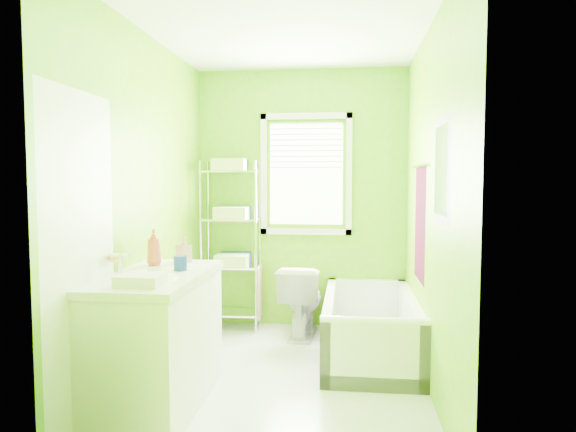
# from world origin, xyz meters

# --- Properties ---
(ground) EXTENTS (2.90, 2.90, 0.00)m
(ground) POSITION_xyz_m (0.00, 0.00, 0.00)
(ground) COLOR silver
(ground) RESTS_ON ground
(room_envelope) EXTENTS (2.14, 2.94, 2.62)m
(room_envelope) POSITION_xyz_m (0.00, 0.00, 1.55)
(room_envelope) COLOR #61A608
(room_envelope) RESTS_ON ground
(window) EXTENTS (0.92, 0.05, 1.22)m
(window) POSITION_xyz_m (0.05, 1.42, 1.61)
(window) COLOR white
(window) RESTS_ON ground
(door) EXTENTS (0.09, 0.80, 2.00)m
(door) POSITION_xyz_m (-1.04, -1.00, 1.00)
(door) COLOR white
(door) RESTS_ON ground
(right_wall_decor) EXTENTS (0.04, 1.48, 1.17)m
(right_wall_decor) POSITION_xyz_m (1.04, -0.02, 1.32)
(right_wall_decor) COLOR #480820
(right_wall_decor) RESTS_ON ground
(bathtub) EXTENTS (0.77, 1.64, 0.53)m
(bathtub) POSITION_xyz_m (0.67, 0.60, 0.17)
(bathtub) COLOR white
(bathtub) RESTS_ON ground
(toilet) EXTENTS (0.43, 0.70, 0.69)m
(toilet) POSITION_xyz_m (0.04, 1.08, 0.35)
(toilet) COLOR white
(toilet) RESTS_ON ground
(vanity) EXTENTS (0.60, 1.18, 1.15)m
(vanity) POSITION_xyz_m (-0.76, -0.58, 0.47)
(vanity) COLOR white
(vanity) RESTS_ON ground
(wire_shelf_unit) EXTENTS (0.59, 0.47, 1.70)m
(wire_shelf_unit) POSITION_xyz_m (-0.66, 1.27, 1.04)
(wire_shelf_unit) COLOR silver
(wire_shelf_unit) RESTS_ON ground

